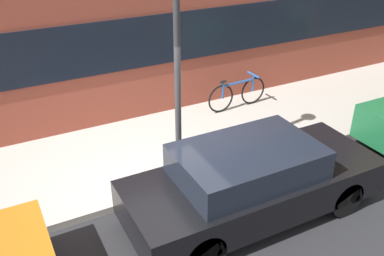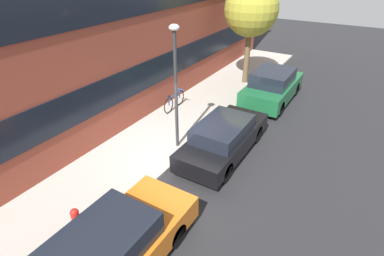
{
  "view_description": "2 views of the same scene",
  "coord_description": "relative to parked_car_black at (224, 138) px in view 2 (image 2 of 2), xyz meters",
  "views": [
    {
      "loc": [
        -2.23,
        -5.52,
        4.61
      ],
      "look_at": [
        0.74,
        0.18,
        1.12
      ],
      "focal_mm": 40.0,
      "sensor_mm": 36.0,
      "label": 1
    },
    {
      "loc": [
        -6.74,
        -4.6,
        5.96
      ],
      "look_at": [
        0.89,
        0.04,
        0.84
      ],
      "focal_mm": 28.0,
      "sensor_mm": 36.0,
      "label": 2
    }
  ],
  "objects": [
    {
      "name": "ground_plane",
      "position": [
        -1.18,
        1.05,
        -0.65
      ],
      "size": [
        56.0,
        56.0,
        0.0
      ],
      "primitive_type": "plane",
      "color": "#232326"
    },
    {
      "name": "sidewalk_strip",
      "position": [
        -1.18,
        2.48,
        -0.59
      ],
      "size": [
        28.0,
        2.85,
        0.13
      ],
      "color": "#A8A399",
      "rests_on": "ground_plane"
    },
    {
      "name": "rowhouse_facade",
      "position": [
        -1.18,
        4.35,
        3.62
      ],
      "size": [
        28.0,
        1.02,
        8.53
      ],
      "color": "brown",
      "rests_on": "ground_plane"
    },
    {
      "name": "parked_car_black",
      "position": [
        0.0,
        0.0,
        0.0
      ],
      "size": [
        4.2,
        1.6,
        1.29
      ],
      "color": "black",
      "rests_on": "ground_plane"
    },
    {
      "name": "parked_car_green",
      "position": [
        5.09,
        0.0,
        0.1
      ],
      "size": [
        4.11,
        1.79,
        1.53
      ],
      "color": "#195B33",
      "rests_on": "ground_plane"
    },
    {
      "name": "fire_hydrant",
      "position": [
        -4.97,
        1.5,
        -0.18
      ],
      "size": [
        0.52,
        0.29,
        0.68
      ],
      "color": "red",
      "rests_on": "sidewalk_strip"
    },
    {
      "name": "bicycle",
      "position": [
        1.84,
        3.28,
        -0.13
      ],
      "size": [
        1.61,
        0.44,
        0.78
      ],
      "rotation": [
        0.0,
        0.0,
        0.04
      ],
      "color": "black",
      "rests_on": "sidewalk_strip"
    },
    {
      "name": "street_tree",
      "position": [
        6.5,
        1.9,
        3.12
      ],
      "size": [
        2.58,
        2.58,
        4.96
      ],
      "color": "brown",
      "rests_on": "sidewalk_strip"
    },
    {
      "name": "lamp_post",
      "position": [
        -0.55,
        1.53,
        2.08
      ],
      "size": [
        0.32,
        0.32,
        4.16
      ],
      "color": "#2D2D30",
      "rests_on": "sidewalk_strip"
    }
  ]
}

